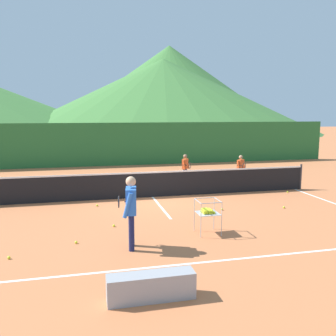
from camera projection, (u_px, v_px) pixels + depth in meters
The scene contains 21 objects.
ground_plane at pixel (153, 197), 13.61m from camera, with size 120.00×120.00×0.00m, color #C67042.
line_baseline_near at pixel (207, 262), 7.67m from camera, with size 12.07×0.08×0.01m, color white.
line_baseline_far at pixel (135, 175), 18.27m from camera, with size 12.07×0.08×0.01m, color white.
line_sideline_east at pixel (295, 189), 14.98m from camera, with size 0.08×11.01×0.01m, color white.
line_service_center at pixel (153, 197), 13.61m from camera, with size 0.08×5.93×0.01m, color white.
tennis_net at pixel (152, 184), 13.54m from camera, with size 12.62×0.08×1.05m.
instructor at pixel (131, 206), 8.31m from camera, with size 0.44×0.82×1.72m.
student_0 at pixel (185, 166), 16.30m from camera, with size 0.44×0.71×1.30m.
student_1 at pixel (241, 166), 16.29m from camera, with size 0.50×0.64×1.26m.
ball_cart at pixel (207, 211), 9.42m from camera, with size 0.58×0.58×0.90m.
tennis_ball_0 at pixel (288, 192), 14.33m from camera, with size 0.07×0.07×0.07m, color yellow.
tennis_ball_1 at pixel (97, 205), 12.25m from camera, with size 0.07×0.07×0.07m, color yellow.
tennis_ball_2 at pixel (114, 226), 10.05m from camera, with size 0.07×0.07×0.07m, color yellow.
tennis_ball_3 at pixel (284, 207), 12.00m from camera, with size 0.07×0.07×0.07m, color yellow.
tennis_ball_4 at pixel (222, 209), 11.75m from camera, with size 0.07×0.07×0.07m, color yellow.
tennis_ball_5 at pixel (76, 242), 8.75m from camera, with size 0.07×0.07×0.07m, color yellow.
tennis_ball_6 at pixel (9, 258), 7.83m from camera, with size 0.07×0.07×0.07m, color yellow.
windscreen_fence at pixel (126, 144), 21.68m from camera, with size 26.54×0.08×2.57m, color #286B33.
courtside_bench at pixel (151, 287), 6.11m from camera, with size 1.50×0.36×0.46m, color #99999E.
hill_1 at pixel (163, 96), 60.45m from camera, with size 50.56×50.56×12.04m, color #427A38.
hill_2 at pixel (169, 88), 73.07m from camera, with size 47.15×47.15×16.47m, color #427A38.
Camera 1 is at (-2.47, -13.07, 3.15)m, focal length 38.52 mm.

